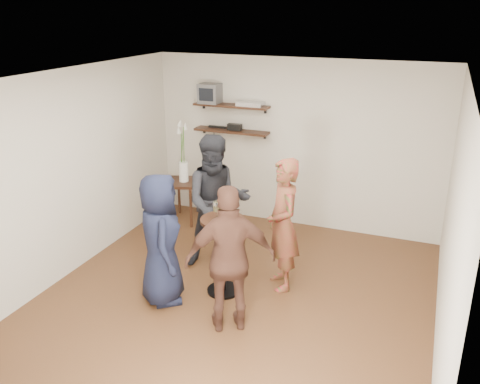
% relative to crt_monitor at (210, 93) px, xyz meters
% --- Properties ---
extents(room, '(4.58, 5.08, 2.68)m').
position_rel_crt_monitor_xyz_m(room, '(1.35, -2.38, -0.72)').
color(room, '#452816').
rests_on(room, ground).
extents(shelf_upper, '(1.20, 0.25, 0.04)m').
position_rel_crt_monitor_xyz_m(shelf_upper, '(0.35, 0.00, -0.17)').
color(shelf_upper, black).
rests_on(shelf_upper, room).
extents(shelf_lower, '(1.20, 0.25, 0.04)m').
position_rel_crt_monitor_xyz_m(shelf_lower, '(0.35, 0.00, -0.57)').
color(shelf_lower, black).
rests_on(shelf_lower, room).
extents(crt_monitor, '(0.32, 0.30, 0.30)m').
position_rel_crt_monitor_xyz_m(crt_monitor, '(0.00, 0.00, 0.00)').
color(crt_monitor, '#59595B').
rests_on(crt_monitor, shelf_upper).
extents(dvd_deck, '(0.40, 0.24, 0.06)m').
position_rel_crt_monitor_xyz_m(dvd_deck, '(0.67, 0.00, -0.12)').
color(dvd_deck, silver).
rests_on(dvd_deck, shelf_upper).
extents(radio, '(0.22, 0.10, 0.10)m').
position_rel_crt_monitor_xyz_m(radio, '(0.41, 0.00, -0.50)').
color(radio, black).
rests_on(radio, shelf_lower).
extents(power_strip, '(0.30, 0.05, 0.03)m').
position_rel_crt_monitor_xyz_m(power_strip, '(0.09, 0.05, -0.54)').
color(power_strip, black).
rests_on(power_strip, shelf_lower).
extents(side_table, '(0.70, 0.70, 0.67)m').
position_rel_crt_monitor_xyz_m(side_table, '(-0.30, -0.41, -1.46)').
color(side_table, black).
rests_on(side_table, room).
extents(vase_lilies, '(0.20, 0.20, 1.03)m').
position_rel_crt_monitor_xyz_m(vase_lilies, '(-0.30, -0.41, -1.03)').
color(vase_lilies, white).
rests_on(vase_lilies, side_table).
extents(drinks_table, '(0.53, 0.53, 0.97)m').
position_rel_crt_monitor_xyz_m(drinks_table, '(1.16, -2.22, -1.40)').
color(drinks_table, black).
rests_on(drinks_table, room).
extents(wine_glass_fl, '(0.07, 0.07, 0.21)m').
position_rel_crt_monitor_xyz_m(wine_glass_fl, '(1.10, -2.25, -0.91)').
color(wine_glass_fl, silver).
rests_on(wine_glass_fl, drinks_table).
extents(wine_glass_fr, '(0.07, 0.07, 0.20)m').
position_rel_crt_monitor_xyz_m(wine_glass_fr, '(1.24, -2.26, -0.92)').
color(wine_glass_fr, silver).
rests_on(wine_glass_fr, drinks_table).
extents(wine_glass_bl, '(0.07, 0.07, 0.20)m').
position_rel_crt_monitor_xyz_m(wine_glass_bl, '(1.14, -2.17, -0.92)').
color(wine_glass_bl, silver).
rests_on(wine_glass_bl, drinks_table).
extents(wine_glass_br, '(0.07, 0.07, 0.22)m').
position_rel_crt_monitor_xyz_m(wine_glass_br, '(1.18, -2.21, -0.90)').
color(wine_glass_br, silver).
rests_on(wine_glass_br, drinks_table).
extents(person_plaid, '(0.66, 0.72, 1.65)m').
position_rel_crt_monitor_xyz_m(person_plaid, '(1.78, -1.82, -1.19)').
color(person_plaid, red).
rests_on(person_plaid, room).
extents(person_dark, '(1.09, 1.01, 1.79)m').
position_rel_crt_monitor_xyz_m(person_dark, '(0.81, -1.58, -1.12)').
color(person_dark, black).
rests_on(person_dark, room).
extents(person_navy, '(0.85, 0.91, 1.57)m').
position_rel_crt_monitor_xyz_m(person_navy, '(0.57, -2.64, -1.23)').
color(person_navy, black).
rests_on(person_navy, room).
extents(person_brown, '(1.03, 0.82, 1.63)m').
position_rel_crt_monitor_xyz_m(person_brown, '(1.52, -2.86, -1.20)').
color(person_brown, '#4E2D21').
rests_on(person_brown, room).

